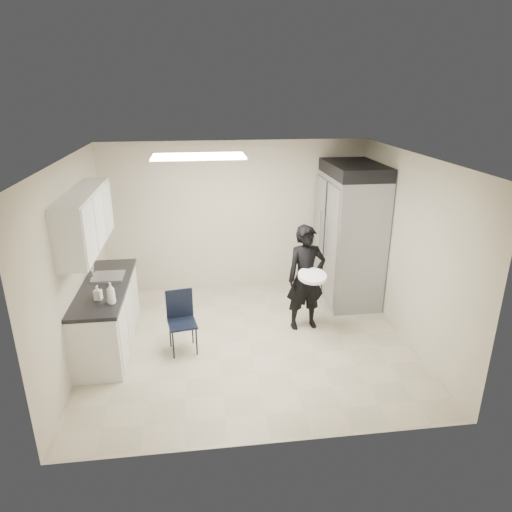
{
  "coord_description": "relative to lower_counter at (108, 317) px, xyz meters",
  "views": [
    {
      "loc": [
        -0.63,
        -5.65,
        3.41
      ],
      "look_at": [
        0.13,
        0.2,
        1.23
      ],
      "focal_mm": 32.0,
      "sensor_mm": 36.0,
      "label": 1
    }
  ],
  "objects": [
    {
      "name": "soap_bottle_a",
      "position": [
        0.2,
        -0.59,
        0.62
      ],
      "size": [
        0.14,
        0.14,
        0.28
      ],
      "primitive_type": "imported",
      "rotation": [
        0.0,
        0.0,
        0.44
      ],
      "color": "white",
      "rests_on": "countertop"
    },
    {
      "name": "folding_chair",
      "position": [
        1.03,
        -0.32,
        -0.02
      ],
      "size": [
        0.43,
        0.43,
        0.83
      ],
      "primitive_type": "cube",
      "rotation": [
        0.0,
        0.0,
        0.18
      ],
      "color": "black",
      "rests_on": "floor"
    },
    {
      "name": "lower_counter",
      "position": [
        0.0,
        0.0,
        0.0
      ],
      "size": [
        0.6,
        1.9,
        0.86
      ],
      "primitive_type": "cube",
      "color": "silver",
      "rests_on": "floor"
    },
    {
      "name": "soap_bottle_b",
      "position": [
        0.02,
        -0.46,
        0.58
      ],
      "size": [
        0.1,
        0.1,
        0.19
      ],
      "primitive_type": "imported",
      "rotation": [
        0.0,
        0.0,
        -0.19
      ],
      "color": "#B7B9C4",
      "rests_on": "countertop"
    },
    {
      "name": "ceiling_panel",
      "position": [
        1.35,
        0.2,
        2.14
      ],
      "size": [
        1.2,
        0.6,
        0.02
      ],
      "primitive_type": "cube",
      "color": "white",
      "rests_on": "ceiling"
    },
    {
      "name": "commercial_fridge",
      "position": [
        3.78,
        1.07,
        0.62
      ],
      "size": [
        0.8,
        1.35,
        2.1
      ],
      "primitive_type": "cube",
      "color": "gray",
      "rests_on": "floor"
    },
    {
      "name": "back_wall",
      "position": [
        1.95,
        1.8,
        0.87
      ],
      "size": [
        4.5,
        0.0,
        4.5
      ],
      "primitive_type": "plane",
      "rotation": [
        1.57,
        0.0,
        0.0
      ],
      "color": "#C0B69E",
      "rests_on": "floor"
    },
    {
      "name": "left_wall",
      "position": [
        -0.3,
        -0.2,
        0.87
      ],
      "size": [
        0.0,
        4.0,
        4.0
      ],
      "primitive_type": "plane",
      "rotation": [
        1.57,
        0.0,
        1.57
      ],
      "color": "#C0B69E",
      "rests_on": "floor"
    },
    {
      "name": "bucket_lid",
      "position": [
        2.86,
        -0.1,
        0.5
      ],
      "size": [
        0.45,
        0.45,
        0.05
      ],
      "primitive_type": "cylinder",
      "rotation": [
        0.0,
        0.0,
        0.11
      ],
      "color": "white",
      "rests_on": "man_tuxedo"
    },
    {
      "name": "upper_cabinets",
      "position": [
        -0.13,
        0.0,
        1.4
      ],
      "size": [
        0.35,
        1.8,
        0.75
      ],
      "primitive_type": "cube",
      "color": "silver",
      "rests_on": "left_wall"
    },
    {
      "name": "right_wall",
      "position": [
        4.2,
        -0.2,
        0.87
      ],
      "size": [
        0.0,
        4.0,
        4.0
      ],
      "primitive_type": "plane",
      "rotation": [
        1.57,
        0.0,
        -1.57
      ],
      "color": "#C0B69E",
      "rests_on": "floor"
    },
    {
      "name": "countertop",
      "position": [
        0.0,
        0.0,
        0.46
      ],
      "size": [
        0.64,
        1.95,
        0.05
      ],
      "primitive_type": "cube",
      "color": "black",
      "rests_on": "lower_counter"
    },
    {
      "name": "faucet",
      "position": [
        -0.18,
        0.25,
        0.59
      ],
      "size": [
        0.02,
        0.02,
        0.24
      ],
      "primitive_type": "cylinder",
      "color": "silver",
      "rests_on": "countertop"
    },
    {
      "name": "sink",
      "position": [
        0.02,
        0.25,
        0.44
      ],
      "size": [
        0.42,
        0.4,
        0.14
      ],
      "primitive_type": "cube",
      "color": "gray",
      "rests_on": "countertop"
    },
    {
      "name": "man_tuxedo",
      "position": [
        2.83,
        0.14,
        0.37
      ],
      "size": [
        0.62,
        0.45,
        1.59
      ],
      "primitive_type": "imported",
      "rotation": [
        0.0,
        0.0,
        0.11
      ],
      "color": "black",
      "rests_on": "floor"
    },
    {
      "name": "notice_sticker_right",
      "position": [
        -0.29,
        0.1,
        0.75
      ],
      "size": [
        0.0,
        0.12,
        0.07
      ],
      "primitive_type": "cube",
      "color": "yellow",
      "rests_on": "left_wall"
    },
    {
      "name": "notice_sticker_left",
      "position": [
        -0.29,
        -0.1,
        0.79
      ],
      "size": [
        0.0,
        0.12,
        0.07
      ],
      "primitive_type": "cube",
      "color": "yellow",
      "rests_on": "left_wall"
    },
    {
      "name": "floor",
      "position": [
        1.95,
        -0.2,
        -0.43
      ],
      "size": [
        4.5,
        4.5,
        0.0
      ],
      "primitive_type": "plane",
      "color": "tan",
      "rests_on": "ground"
    },
    {
      "name": "fridge_compressor",
      "position": [
        3.78,
        1.07,
        1.77
      ],
      "size": [
        0.8,
        1.35,
        0.2
      ],
      "primitive_type": "cube",
      "color": "black",
      "rests_on": "commercial_fridge"
    },
    {
      "name": "ceiling",
      "position": [
        1.95,
        -0.2,
        2.17
      ],
      "size": [
        4.5,
        4.5,
        0.0
      ],
      "primitive_type": "plane",
      "rotation": [
        3.14,
        0.0,
        0.0
      ],
      "color": "silver",
      "rests_on": "back_wall"
    },
    {
      "name": "towel_dispenser",
      "position": [
        -0.19,
        1.15,
        1.19
      ],
      "size": [
        0.22,
        0.3,
        0.35
      ],
      "primitive_type": "cube",
      "color": "black",
      "rests_on": "left_wall"
    }
  ]
}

